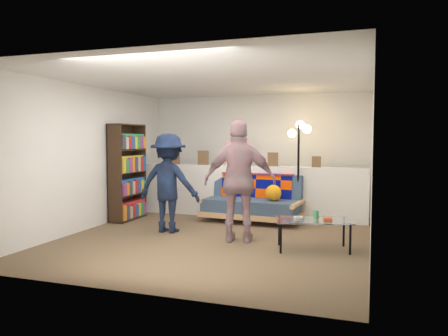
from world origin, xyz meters
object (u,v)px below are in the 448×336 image
at_px(floor_lamp, 299,150).
at_px(futon_sofa, 253,202).
at_px(coffee_table, 314,221).
at_px(bookshelf, 127,175).
at_px(person_left, 169,183).
at_px(person_right, 240,181).

bearing_deg(floor_lamp, futon_sofa, -167.32).
bearing_deg(coffee_table, floor_lamp, 105.08).
distance_m(bookshelf, person_left, 1.41).
xyz_separation_m(floor_lamp, person_left, (-1.88, -1.48, -0.51)).
bearing_deg(coffee_table, futon_sofa, 127.38).
distance_m(coffee_table, person_right, 1.22).
xyz_separation_m(coffee_table, person_right, (-1.10, 0.14, 0.51)).
height_order(floor_lamp, person_right, floor_lamp).
bearing_deg(futon_sofa, floor_lamp, 12.68).
bearing_deg(person_left, bookshelf, -31.63).
relative_size(coffee_table, floor_lamp, 0.60).
relative_size(coffee_table, person_right, 0.62).
height_order(bookshelf, coffee_table, bookshelf).
height_order(person_left, person_right, person_right).
distance_m(person_left, person_right, 1.32).
bearing_deg(bookshelf, person_right, -22.01).
xyz_separation_m(futon_sofa, coffee_table, (1.30, -1.71, 0.03)).
relative_size(futon_sofa, floor_lamp, 1.01).
bearing_deg(person_left, floor_lamp, -142.23).
bearing_deg(person_right, bookshelf, -34.02).
bearing_deg(floor_lamp, bookshelf, -166.48).
bearing_deg(futon_sofa, coffee_table, -52.62).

